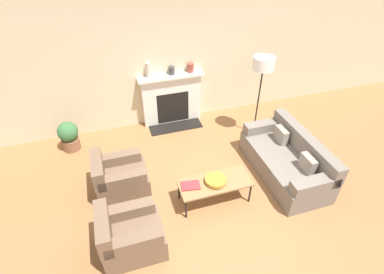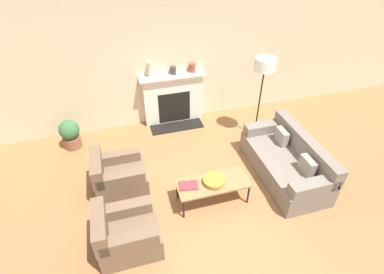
% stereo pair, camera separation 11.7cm
% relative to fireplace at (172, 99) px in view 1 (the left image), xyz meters
% --- Properties ---
extents(ground_plane, '(18.00, 18.00, 0.00)m').
position_rel_fireplace_xyz_m(ground_plane, '(0.07, -2.72, -0.57)').
color(ground_plane, '#99663D').
extents(wall_back, '(18.00, 0.06, 2.90)m').
position_rel_fireplace_xyz_m(wall_back, '(0.07, 0.14, 0.88)').
color(wall_back, beige).
rests_on(wall_back, ground_plane).
extents(fireplace, '(1.42, 0.59, 1.16)m').
position_rel_fireplace_xyz_m(fireplace, '(0.00, 0.00, 0.00)').
color(fireplace, silver).
rests_on(fireplace, ground_plane).
extents(couch, '(0.89, 1.87, 0.79)m').
position_rel_fireplace_xyz_m(couch, '(1.56, -2.31, -0.27)').
color(couch, slate).
rests_on(couch, ground_plane).
extents(armchair_near, '(0.86, 0.72, 0.77)m').
position_rel_fireplace_xyz_m(armchair_near, '(-1.41, -3.03, -0.27)').
color(armchair_near, brown).
rests_on(armchair_near, ground_plane).
extents(armchair_far, '(0.86, 0.72, 0.77)m').
position_rel_fireplace_xyz_m(armchair_far, '(-1.41, -1.85, -0.27)').
color(armchair_far, brown).
rests_on(armchair_far, ground_plane).
extents(coffee_table, '(1.18, 0.50, 0.42)m').
position_rel_fireplace_xyz_m(coffee_table, '(0.06, -2.54, -0.17)').
color(coffee_table, olive).
rests_on(coffee_table, ground_plane).
extents(bowl, '(0.35, 0.35, 0.08)m').
position_rel_fireplace_xyz_m(bowl, '(0.07, -2.54, -0.09)').
color(bowl, '#BC8E2D').
rests_on(bowl, coffee_table).
extents(book, '(0.32, 0.25, 0.02)m').
position_rel_fireplace_xyz_m(book, '(-0.34, -2.51, -0.13)').
color(book, '#9E2D33').
rests_on(book, coffee_table).
extents(floor_lamp, '(0.41, 0.41, 1.74)m').
position_rel_fireplace_xyz_m(floor_lamp, '(1.58, -1.00, 0.94)').
color(floor_lamp, black).
rests_on(floor_lamp, ground_plane).
extents(mantel_vase_left, '(0.11, 0.11, 0.33)m').
position_rel_fireplace_xyz_m(mantel_vase_left, '(-0.46, 0.01, 0.76)').
color(mantel_vase_left, beige).
rests_on(mantel_vase_left, fireplace).
extents(mantel_vase_center_left, '(0.13, 0.13, 0.17)m').
position_rel_fireplace_xyz_m(mantel_vase_center_left, '(0.03, 0.01, 0.68)').
color(mantel_vase_center_left, '#3D383D').
rests_on(mantel_vase_center_left, fireplace).
extents(mantel_vase_center_right, '(0.14, 0.14, 0.19)m').
position_rel_fireplace_xyz_m(mantel_vase_center_right, '(0.44, 0.01, 0.69)').
color(mantel_vase_center_right, brown).
rests_on(mantel_vase_center_right, fireplace).
extents(potted_plant, '(0.40, 0.40, 0.62)m').
position_rel_fireplace_xyz_m(potted_plant, '(-2.23, -0.37, -0.24)').
color(potted_plant, brown).
rests_on(potted_plant, ground_plane).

